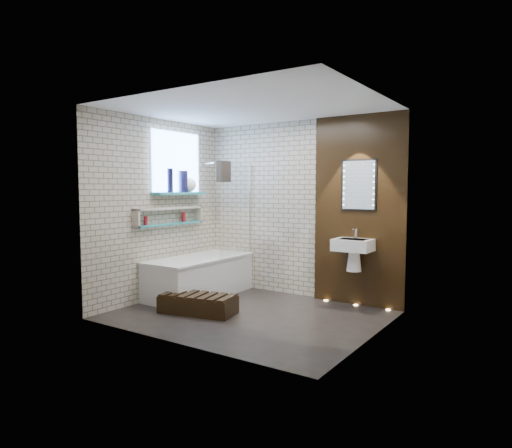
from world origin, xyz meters
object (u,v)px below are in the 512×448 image
Objects in this scene: bath_screen at (236,210)px; walnut_step at (198,305)px; bathtub at (199,276)px; led_mirror at (359,185)px; washbasin at (353,249)px.

bath_screen is 1.44× the size of walnut_step.
bathtub is 1.14m from bath_screen.
bathtub is at bearing 129.80° from walnut_step.
bath_screen is 2.00× the size of led_mirror.
washbasin is 2.18m from walnut_step.
led_mirror reaches higher than bath_screen.
washbasin is at bearing -90.00° from led_mirror.
washbasin is at bearing 5.78° from bath_screen.
washbasin is at bearing 16.01° from bathtub.
washbasin is (1.82, 0.18, -0.49)m from bath_screen.
led_mirror is 2.67m from walnut_step.
led_mirror is (2.17, 0.78, 1.36)m from bathtub.
led_mirror is at bearing 44.67° from walnut_step.
walnut_step is at bearing -77.22° from bath_screen.
bathtub is 2.49× the size of led_mirror.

